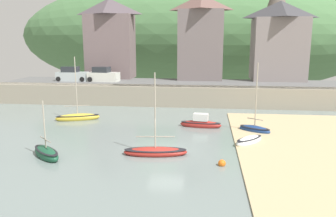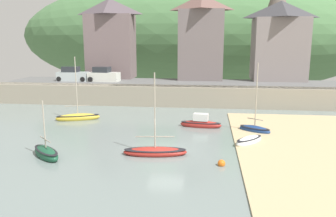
{
  "view_description": "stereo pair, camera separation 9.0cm",
  "coord_description": "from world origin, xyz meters",
  "px_view_note": "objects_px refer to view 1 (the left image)",
  "views": [
    {
      "loc": [
        2.85,
        -22.9,
        7.71
      ],
      "look_at": [
        -0.52,
        5.38,
        1.98
      ],
      "focal_mm": 36.01,
      "sensor_mm": 36.0,
      "label": 1
    },
    {
      "loc": [
        2.93,
        -22.89,
        7.71
      ],
      "look_at": [
        -0.52,
        5.38,
        1.98
      ],
      "focal_mm": 36.01,
      "sensor_mm": 36.0,
      "label": 2
    }
  ],
  "objects_px": {
    "waterfront_building_left": "(110,38)",
    "parked_car_by_wall": "(103,75)",
    "motorboat_with_cabin": "(46,153)",
    "dinghy_open_wooden": "(249,141)",
    "waterfront_building_centre": "(201,37)",
    "fishing_boat_green": "(155,151)",
    "parked_car_near_slipway": "(72,75)",
    "waterfront_building_right": "(279,40)",
    "sailboat_tall_mast": "(78,117)",
    "rowboat_small_beached": "(255,129)",
    "sailboat_blue_trim": "(201,123)",
    "church_with_spire": "(276,26)",
    "mooring_buoy": "(222,163)"
  },
  "relations": [
    {
      "from": "waterfront_building_left",
      "to": "parked_car_by_wall",
      "type": "distance_m",
      "value": 6.66
    },
    {
      "from": "motorboat_with_cabin",
      "to": "dinghy_open_wooden",
      "type": "bearing_deg",
      "value": 61.48
    },
    {
      "from": "waterfront_building_centre",
      "to": "fishing_boat_green",
      "type": "height_order",
      "value": "waterfront_building_centre"
    },
    {
      "from": "waterfront_building_centre",
      "to": "parked_car_near_slipway",
      "type": "relative_size",
      "value": 2.81
    },
    {
      "from": "waterfront_building_centre",
      "to": "waterfront_building_right",
      "type": "distance_m",
      "value": 10.58
    },
    {
      "from": "sailboat_tall_mast",
      "to": "parked_car_near_slipway",
      "type": "height_order",
      "value": "sailboat_tall_mast"
    },
    {
      "from": "dinghy_open_wooden",
      "to": "motorboat_with_cabin",
      "type": "height_order",
      "value": "motorboat_with_cabin"
    },
    {
      "from": "waterfront_building_left",
      "to": "rowboat_small_beached",
      "type": "height_order",
      "value": "waterfront_building_left"
    },
    {
      "from": "waterfront_building_left",
      "to": "sailboat_blue_trim",
      "type": "height_order",
      "value": "waterfront_building_left"
    },
    {
      "from": "church_with_spire",
      "to": "mooring_buoy",
      "type": "distance_m",
      "value": 34.33
    },
    {
      "from": "waterfront_building_left",
      "to": "church_with_spire",
      "type": "distance_m",
      "value": 24.17
    },
    {
      "from": "fishing_boat_green",
      "to": "church_with_spire",
      "type": "bearing_deg",
      "value": 60.09
    },
    {
      "from": "waterfront_building_centre",
      "to": "rowboat_small_beached",
      "type": "height_order",
      "value": "waterfront_building_centre"
    },
    {
      "from": "waterfront_building_right",
      "to": "parked_car_by_wall",
      "type": "bearing_deg",
      "value": -169.1
    },
    {
      "from": "rowboat_small_beached",
      "to": "motorboat_with_cabin",
      "type": "distance_m",
      "value": 16.95
    },
    {
      "from": "dinghy_open_wooden",
      "to": "parked_car_by_wall",
      "type": "height_order",
      "value": "parked_car_by_wall"
    },
    {
      "from": "waterfront_building_right",
      "to": "sailboat_blue_trim",
      "type": "xyz_separation_m",
      "value": [
        -10.0,
        -18.14,
        -7.43
      ]
    },
    {
      "from": "waterfront_building_right",
      "to": "parked_car_near_slipway",
      "type": "bearing_deg",
      "value": -170.77
    },
    {
      "from": "rowboat_small_beached",
      "to": "parked_car_near_slipway",
      "type": "height_order",
      "value": "rowboat_small_beached"
    },
    {
      "from": "sailboat_tall_mast",
      "to": "church_with_spire",
      "type": "bearing_deg",
      "value": 21.97
    },
    {
      "from": "fishing_boat_green",
      "to": "waterfront_building_centre",
      "type": "bearing_deg",
      "value": 78.47
    },
    {
      "from": "waterfront_building_centre",
      "to": "fishing_boat_green",
      "type": "bearing_deg",
      "value": -95.14
    },
    {
      "from": "waterfront_building_centre",
      "to": "parked_car_near_slipway",
      "type": "xyz_separation_m",
      "value": [
        -17.13,
        -4.5,
        -5.06
      ]
    },
    {
      "from": "waterfront_building_centre",
      "to": "waterfront_building_right",
      "type": "relative_size",
      "value": 1.09
    },
    {
      "from": "parked_car_by_wall",
      "to": "sailboat_tall_mast",
      "type": "bearing_deg",
      "value": -78.11
    },
    {
      "from": "waterfront_building_centre",
      "to": "parked_car_by_wall",
      "type": "distance_m",
      "value": 14.48
    },
    {
      "from": "sailboat_tall_mast",
      "to": "waterfront_building_left",
      "type": "bearing_deg",
      "value": 73.71
    },
    {
      "from": "motorboat_with_cabin",
      "to": "parked_car_near_slipway",
      "type": "bearing_deg",
      "value": 151.06
    },
    {
      "from": "rowboat_small_beached",
      "to": "fishing_boat_green",
      "type": "bearing_deg",
      "value": -104.27
    },
    {
      "from": "waterfront_building_centre",
      "to": "sailboat_tall_mast",
      "type": "bearing_deg",
      "value": -124.66
    },
    {
      "from": "waterfront_building_left",
      "to": "dinghy_open_wooden",
      "type": "relative_size",
      "value": 4.06
    },
    {
      "from": "waterfront_building_left",
      "to": "sailboat_blue_trim",
      "type": "distance_m",
      "value": 23.94
    },
    {
      "from": "sailboat_tall_mast",
      "to": "parked_car_near_slipway",
      "type": "relative_size",
      "value": 1.56
    },
    {
      "from": "fishing_boat_green",
      "to": "dinghy_open_wooden",
      "type": "bearing_deg",
      "value": 19.79
    },
    {
      "from": "parked_car_by_wall",
      "to": "mooring_buoy",
      "type": "relative_size",
      "value": 8.78
    },
    {
      "from": "sailboat_blue_trim",
      "to": "sailboat_tall_mast",
      "type": "xyz_separation_m",
      "value": [
        -12.2,
        1.32,
        -0.05
      ]
    },
    {
      "from": "church_with_spire",
      "to": "motorboat_with_cabin",
      "type": "xyz_separation_m",
      "value": [
        -20.37,
        -31.57,
        -9.62
      ]
    },
    {
      "from": "parked_car_near_slipway",
      "to": "mooring_buoy",
      "type": "height_order",
      "value": "parked_car_near_slipway"
    },
    {
      "from": "parked_car_by_wall",
      "to": "sailboat_blue_trim",
      "type": "bearing_deg",
      "value": -39.11
    },
    {
      "from": "waterfront_building_right",
      "to": "church_with_spire",
      "type": "height_order",
      "value": "church_with_spire"
    },
    {
      "from": "waterfront_building_left",
      "to": "parked_car_near_slipway",
      "type": "bearing_deg",
      "value": -132.62
    },
    {
      "from": "rowboat_small_beached",
      "to": "dinghy_open_wooden",
      "type": "relative_size",
      "value": 2.21
    },
    {
      "from": "parked_car_by_wall",
      "to": "waterfront_building_centre",
      "type": "bearing_deg",
      "value": 25.84
    },
    {
      "from": "parked_car_by_wall",
      "to": "rowboat_small_beached",
      "type": "bearing_deg",
      "value": -32.96
    },
    {
      "from": "sailboat_tall_mast",
      "to": "dinghy_open_wooden",
      "type": "bearing_deg",
      "value": -41.71
    },
    {
      "from": "waterfront_building_centre",
      "to": "dinghy_open_wooden",
      "type": "relative_size",
      "value": 4.19
    },
    {
      "from": "church_with_spire",
      "to": "motorboat_with_cabin",
      "type": "bearing_deg",
      "value": -122.83
    },
    {
      "from": "waterfront_building_left",
      "to": "dinghy_open_wooden",
      "type": "distance_m",
      "value": 29.78
    },
    {
      "from": "waterfront_building_centre",
      "to": "rowboat_small_beached",
      "type": "xyz_separation_m",
      "value": [
        5.23,
        -19.33,
        -7.98
      ]
    },
    {
      "from": "rowboat_small_beached",
      "to": "mooring_buoy",
      "type": "bearing_deg",
      "value": -76.65
    }
  ]
}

